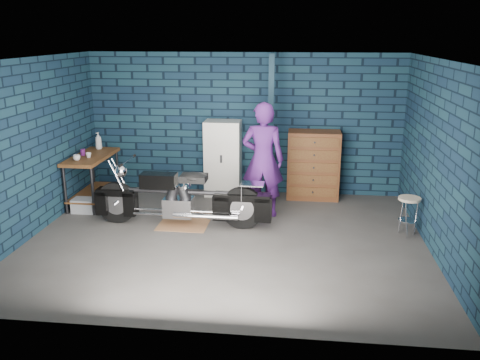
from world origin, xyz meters
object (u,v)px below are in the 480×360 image
object	(u,v)px
storage_bin	(84,205)
shop_stool	(408,217)
person	(263,160)
workbench	(93,179)
locker	(223,158)
tool_chest	(313,165)
motorcycle	(182,194)

from	to	relation	value
storage_bin	shop_stool	distance (m)	5.46
shop_stool	person	bearing A→B (deg)	163.49
workbench	locker	world-z (taller)	locker
locker	tool_chest	size ratio (longest dim) A/B	1.13
motorcycle	person	distance (m)	1.49
person	tool_chest	world-z (taller)	person
motorcycle	tool_chest	distance (m)	2.74
person	locker	xyz separation A→B (m)	(-0.84, 1.04, -0.26)
person	motorcycle	bearing A→B (deg)	29.88
workbench	storage_bin	size ratio (longest dim) A/B	3.56
motorcycle	workbench	bearing A→B (deg)	154.51
workbench	locker	bearing A→B (deg)	18.67
workbench	shop_stool	xyz separation A→B (m)	(5.46, -0.94, -0.14)
storage_bin	tool_chest	bearing A→B (deg)	17.70
workbench	person	distance (m)	3.20
storage_bin	shop_stool	xyz separation A→B (m)	(5.44, -0.44, 0.19)
storage_bin	tool_chest	xyz separation A→B (m)	(4.01, 1.28, 0.52)
motorcycle	person	xyz separation A→B (m)	(1.26, 0.67, 0.44)
locker	tool_chest	xyz separation A→B (m)	(1.72, 0.00, -0.08)
workbench	tool_chest	distance (m)	4.11
motorcycle	tool_chest	bearing A→B (deg)	39.35
workbench	tool_chest	bearing A→B (deg)	10.95
motorcycle	shop_stool	bearing A→B (deg)	0.49
motorcycle	person	world-z (taller)	person
workbench	storage_bin	distance (m)	0.60
motorcycle	locker	bearing A→B (deg)	77.02
storage_bin	shop_stool	size ratio (longest dim) A/B	0.63
workbench	storage_bin	world-z (taller)	workbench
motorcycle	tool_chest	size ratio (longest dim) A/B	1.92
motorcycle	shop_stool	distance (m)	3.58
person	tool_chest	xyz separation A→B (m)	(0.88, 1.04, -0.34)
workbench	locker	size ratio (longest dim) A/B	0.97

